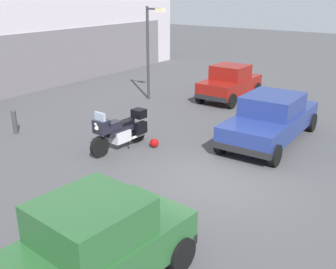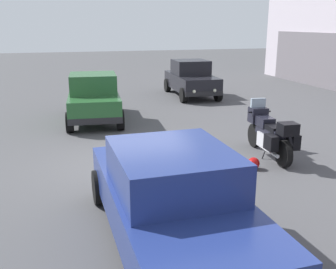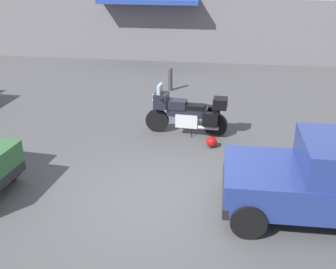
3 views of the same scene
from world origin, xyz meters
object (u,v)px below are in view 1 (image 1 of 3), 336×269
(motorcycle, at_px, (120,130))
(car_compact_side, at_px, (230,83))
(bollard_curbside, at_px, (14,121))
(car_sedan_far, at_px, (271,118))
(helmet, at_px, (154,143))
(streetlamp_curbside, at_px, (151,43))
(car_hatchback_near, at_px, (87,251))

(motorcycle, bearing_deg, car_compact_side, -176.31)
(bollard_curbside, bearing_deg, car_compact_side, -25.25)
(bollard_curbside, bearing_deg, motorcycle, -75.16)
(car_sedan_far, distance_m, car_compact_side, 5.34)
(helmet, xyz_separation_m, bollard_curbside, (-1.74, 4.70, 0.32))
(car_compact_side, distance_m, bollard_curbside, 9.26)
(car_sedan_far, xyz_separation_m, bollard_curbside, (-4.36, 7.47, -0.33))
(car_compact_side, xyz_separation_m, streetlamp_curbside, (-2.00, 2.90, 1.74))
(car_hatchback_near, xyz_separation_m, car_compact_side, (12.43, 3.81, -0.04))
(car_compact_side, bearing_deg, helmet, -172.82)
(car_hatchback_near, bearing_deg, motorcycle, -138.22)
(car_hatchback_near, height_order, bollard_curbside, car_hatchback_near)
(helmet, relative_size, bollard_curbside, 0.32)
(car_compact_side, distance_m, streetlamp_curbside, 3.93)
(motorcycle, distance_m, car_compact_side, 7.33)
(car_hatchback_near, bearing_deg, bollard_curbside, -112.83)
(car_sedan_far, bearing_deg, streetlamp_curbside, 71.67)
(helmet, relative_size, car_sedan_far, 0.06)
(helmet, xyz_separation_m, car_compact_side, (6.63, 0.76, 0.63))
(motorcycle, bearing_deg, car_sedan_far, 137.04)
(helmet, height_order, car_sedan_far, car_sedan_far)
(car_compact_side, bearing_deg, bollard_curbside, 155.41)
(car_hatchback_near, distance_m, car_sedan_far, 8.42)
(car_hatchback_near, distance_m, bollard_curbside, 8.76)
(car_hatchback_near, height_order, streetlamp_curbside, streetlamp_curbside)
(motorcycle, xyz_separation_m, bollard_curbside, (-1.04, 3.92, -0.16))
(motorcycle, height_order, car_hatchback_near, car_hatchback_near)
(car_sedan_far, distance_m, streetlamp_curbside, 6.95)
(motorcycle, height_order, helmet, motorcycle)
(bollard_curbside, bearing_deg, helmet, -69.66)
(bollard_curbside, bearing_deg, car_hatchback_near, -117.60)
(helmet, relative_size, streetlamp_curbside, 0.07)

